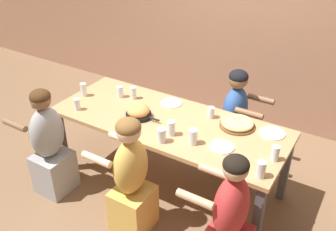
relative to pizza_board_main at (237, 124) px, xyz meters
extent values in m
plane|color=brown|center=(-0.60, -0.24, -0.79)|extent=(18.00, 18.00, 0.00)
cube|color=tan|center=(-0.60, -0.24, -0.05)|extent=(2.26, 0.90, 0.04)
cube|color=#4C4C51|center=(-1.67, -0.62, -0.43)|extent=(0.07, 0.07, 0.72)
cube|color=#4C4C51|center=(0.47, -0.62, -0.43)|extent=(0.07, 0.07, 0.72)
cube|color=#4C4C51|center=(-1.67, 0.15, -0.43)|extent=(0.07, 0.07, 0.72)
cube|color=#4C4C51|center=(0.47, 0.15, -0.43)|extent=(0.07, 0.07, 0.72)
cylinder|color=brown|center=(0.00, 0.00, -0.02)|extent=(0.33, 0.33, 0.02)
torus|color=#DBB26B|center=(0.00, 0.00, 0.01)|extent=(0.30, 0.30, 0.03)
cylinder|color=#E5C675|center=(0.00, 0.00, 0.00)|extent=(0.25, 0.25, 0.03)
cylinder|color=#E5C166|center=(0.05, -0.03, 0.02)|extent=(0.02, 0.02, 0.01)
cylinder|color=#E5C166|center=(-0.02, 0.09, 0.02)|extent=(0.02, 0.02, 0.01)
cylinder|color=#E5C166|center=(-0.04, 0.03, 0.02)|extent=(0.02, 0.02, 0.01)
cylinder|color=#E5C166|center=(-0.02, -0.05, 0.02)|extent=(0.02, 0.02, 0.01)
cylinder|color=black|center=(-0.87, -0.33, -0.01)|extent=(0.25, 0.25, 0.04)
cylinder|color=black|center=(-0.69, -0.33, 0.00)|extent=(0.11, 0.02, 0.02)
ellipsoid|color=#D68E4C|center=(-0.87, -0.33, 0.04)|extent=(0.22, 0.22, 0.12)
cylinder|color=white|center=(0.32, 0.05, -0.02)|extent=(0.23, 0.23, 0.01)
cube|color=#B7B7BC|center=(0.32, 0.05, -0.01)|extent=(0.15, 0.08, 0.01)
cylinder|color=white|center=(0.02, -0.38, -0.02)|extent=(0.21, 0.21, 0.01)
cube|color=#B7B7BC|center=(0.02, -0.38, -0.01)|extent=(0.11, 0.12, 0.01)
cylinder|color=white|center=(-0.74, 0.06, -0.02)|extent=(0.22, 0.22, 0.01)
cube|color=#B7B7BC|center=(-0.74, 0.06, -0.01)|extent=(0.14, 0.08, 0.01)
cylinder|color=silver|center=(-1.27, -0.10, 0.03)|extent=(0.07, 0.07, 0.12)
cylinder|color=black|center=(-1.27, -0.10, 0.01)|extent=(0.06, 0.06, 0.07)
cylinder|color=silver|center=(-1.62, -0.28, 0.04)|extent=(0.06, 0.06, 0.14)
cylinder|color=silver|center=(-0.45, -0.44, 0.04)|extent=(0.07, 0.07, 0.14)
cylinder|color=silver|center=(-0.46, -0.57, 0.04)|extent=(0.08, 0.08, 0.13)
cylinder|color=black|center=(-0.46, -0.57, 0.02)|extent=(0.07, 0.07, 0.10)
cylinder|color=silver|center=(0.45, -0.32, 0.04)|extent=(0.06, 0.06, 0.13)
cylinder|color=silver|center=(0.45, -0.32, 0.00)|extent=(0.06, 0.06, 0.06)
cylinder|color=silver|center=(-1.14, -0.05, 0.04)|extent=(0.06, 0.06, 0.13)
cylinder|color=black|center=(-1.14, -0.05, 0.01)|extent=(0.05, 0.05, 0.07)
cylinder|color=silver|center=(-0.28, 0.02, 0.03)|extent=(0.07, 0.07, 0.11)
cylinder|color=silver|center=(0.42, -0.57, 0.04)|extent=(0.07, 0.07, 0.14)
cylinder|color=black|center=(0.42, -0.57, 0.02)|extent=(0.06, 0.06, 0.11)
cylinder|color=silver|center=(-0.22, -0.45, 0.04)|extent=(0.08, 0.08, 0.14)
cylinder|color=silver|center=(-0.22, -0.45, 0.01)|extent=(0.07, 0.07, 0.08)
cylinder|color=silver|center=(-1.47, -0.53, 0.03)|extent=(0.06, 0.06, 0.12)
cylinder|color=black|center=(-1.47, -0.53, 0.01)|extent=(0.05, 0.05, 0.08)
cube|color=#2D5193|center=(-0.19, 0.43, -0.58)|extent=(0.32, 0.34, 0.42)
ellipsoid|color=#2D5193|center=(-0.19, 0.43, -0.12)|extent=(0.24, 0.36, 0.51)
sphere|color=brown|center=(-0.19, 0.43, 0.23)|extent=(0.19, 0.19, 0.19)
ellipsoid|color=black|center=(-0.19, 0.43, 0.26)|extent=(0.19, 0.19, 0.13)
cylinder|color=brown|center=(0.02, 0.60, -0.01)|extent=(0.28, 0.06, 0.06)
cylinder|color=brown|center=(0.02, 0.26, -0.01)|extent=(0.28, 0.06, 0.06)
ellipsoid|color=#B22D2D|center=(0.34, -0.90, -0.11)|extent=(0.24, 0.36, 0.52)
sphere|color=tan|center=(0.34, -0.90, 0.24)|extent=(0.18, 0.18, 0.18)
ellipsoid|color=black|center=(0.34, -0.90, 0.27)|extent=(0.18, 0.18, 0.13)
cylinder|color=tan|center=(0.13, -1.08, 0.00)|extent=(0.28, 0.06, 0.06)
cylinder|color=tan|center=(0.13, -0.73, 0.00)|extent=(0.28, 0.06, 0.06)
cube|color=gold|center=(-0.55, -0.90, -0.58)|extent=(0.32, 0.34, 0.42)
ellipsoid|color=gold|center=(-0.55, -0.90, -0.11)|extent=(0.24, 0.36, 0.51)
sphere|color=beige|center=(-0.55, -0.90, 0.24)|extent=(0.20, 0.20, 0.20)
ellipsoid|color=brown|center=(-0.55, -0.90, 0.27)|extent=(0.20, 0.20, 0.14)
cylinder|color=beige|center=(-0.76, -1.08, -0.01)|extent=(0.28, 0.06, 0.06)
cylinder|color=beige|center=(-0.76, -0.73, -0.01)|extent=(0.28, 0.06, 0.06)
cube|color=#99999E|center=(-1.52, -0.90, -0.58)|extent=(0.32, 0.34, 0.42)
ellipsoid|color=#99999E|center=(-1.52, -0.90, -0.11)|extent=(0.24, 0.36, 0.52)
sphere|color=brown|center=(-1.52, -0.90, 0.24)|extent=(0.19, 0.19, 0.19)
ellipsoid|color=#422814|center=(-1.52, -0.90, 0.27)|extent=(0.19, 0.19, 0.13)
cylinder|color=brown|center=(-1.73, -1.08, 0.00)|extent=(0.28, 0.06, 0.06)
cylinder|color=brown|center=(-1.73, -0.73, 0.00)|extent=(0.28, 0.06, 0.06)
camera|label=1|loc=(0.97, -2.81, 1.82)|focal=40.00mm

